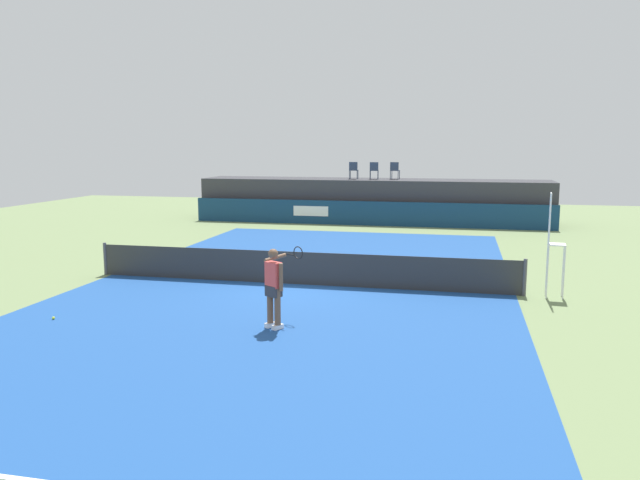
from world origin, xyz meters
TOP-DOWN VIEW (x-y plane):
  - ground_plane at (0.00, 3.00)m, footprint 48.00×48.00m
  - court_inner at (0.00, 0.00)m, footprint 12.00×22.00m
  - sponsor_wall at (-0.01, 13.50)m, footprint 18.00×0.22m
  - spectator_platform at (0.00, 15.30)m, footprint 18.00×2.80m
  - spectator_chair_far_left at (-1.02, 15.23)m, footprint 0.46×0.46m
  - spectator_chair_left at (0.07, 15.17)m, footprint 0.48×0.48m
  - spectator_chair_center at (1.11, 15.42)m, footprint 0.48×0.48m
  - umpire_chair at (6.85, 0.01)m, footprint 0.48×0.48m
  - tennis_net at (0.00, 0.00)m, footprint 12.40×0.02m
  - net_post_near at (-6.20, 0.00)m, footprint 0.10×0.10m
  - net_post_far at (6.20, 0.00)m, footprint 0.10×0.10m
  - tennis_player at (0.56, -4.27)m, footprint 0.70×1.26m
  - tennis_ball at (-4.62, -4.78)m, footprint 0.07×0.07m

SIDE VIEW (x-z plane):
  - ground_plane at x=0.00m, z-range 0.00..0.00m
  - court_inner at x=0.00m, z-range 0.00..0.00m
  - tennis_ball at x=-4.62m, z-range 0.00..0.07m
  - tennis_net at x=0.00m, z-range 0.00..0.95m
  - net_post_near at x=-6.20m, z-range 0.00..1.00m
  - net_post_far at x=6.20m, z-range 0.00..1.00m
  - sponsor_wall at x=-0.01m, z-range 0.00..1.20m
  - tennis_player at x=0.56m, z-range 0.07..1.84m
  - spectator_platform at x=0.00m, z-range 0.00..2.20m
  - umpire_chair at x=6.85m, z-range 0.21..2.97m
  - spectator_chair_far_left at x=-1.02m, z-range 2.25..3.14m
  - spectator_chair_left at x=0.07m, z-range 2.25..3.14m
  - spectator_chair_center at x=1.11m, z-range 2.25..3.14m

